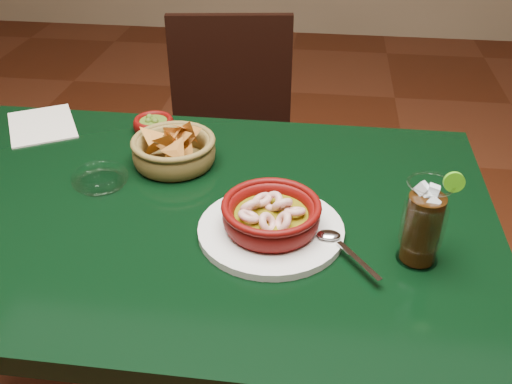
# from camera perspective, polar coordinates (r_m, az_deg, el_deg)

# --- Properties ---
(dining_table) EXTENTS (1.20, 0.80, 0.75)m
(dining_table) POSITION_cam_1_polar(r_m,az_deg,el_deg) (1.19, -6.62, -5.42)
(dining_table) COLOR black
(dining_table) RESTS_ON ground
(dining_chair) EXTENTS (0.47, 0.47, 0.89)m
(dining_chair) POSITION_cam_1_polar(r_m,az_deg,el_deg) (1.86, -2.47, 4.31)
(dining_chair) COLOR black
(dining_chair) RESTS_ON ground
(shrimp_plate) EXTENTS (0.33, 0.27, 0.08)m
(shrimp_plate) POSITION_cam_1_polar(r_m,az_deg,el_deg) (1.03, 1.55, -2.71)
(shrimp_plate) COLOR silver
(shrimp_plate) RESTS_ON dining_table
(chip_basket) EXTENTS (0.22, 0.22, 0.13)m
(chip_basket) POSITION_cam_1_polar(r_m,az_deg,el_deg) (1.26, -8.19, 4.16)
(chip_basket) COLOR brown
(chip_basket) RESTS_ON dining_table
(guacamole_ramekin) EXTENTS (0.12, 0.12, 0.04)m
(guacamole_ramekin) POSITION_cam_1_polar(r_m,az_deg,el_deg) (1.41, -10.20, 6.67)
(guacamole_ramekin) COLOR #4B0504
(guacamole_ramekin) RESTS_ON dining_table
(cola_drink) EXTENTS (0.15, 0.15, 0.18)m
(cola_drink) POSITION_cam_1_polar(r_m,az_deg,el_deg) (0.99, 16.39, -3.01)
(cola_drink) COLOR white
(cola_drink) RESTS_ON dining_table
(glass_ashtray) EXTENTS (0.12, 0.12, 0.03)m
(glass_ashtray) POSITION_cam_1_polar(r_m,az_deg,el_deg) (1.23, -15.33, 1.35)
(glass_ashtray) COLOR white
(glass_ashtray) RESTS_ON dining_table
(paper_menu) EXTENTS (0.23, 0.25, 0.00)m
(paper_menu) POSITION_cam_1_polar(r_m,az_deg,el_deg) (1.52, -20.63, 6.29)
(paper_menu) COLOR beige
(paper_menu) RESTS_ON dining_table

